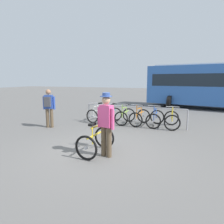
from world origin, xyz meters
name	(u,v)px	position (x,y,z in m)	size (l,w,h in m)	color
ground_plane	(99,151)	(0.00, 0.00, 0.00)	(80.00, 80.00, 0.00)	#605E5B
bike_rack_rail	(134,110)	(0.03, 3.54, 0.70)	(4.61, 0.13, 0.88)	#99999E
racked_bike_white	(98,114)	(-1.83, 3.75, 0.37)	(0.81, 1.20, 0.98)	black
racked_bike_teal	(111,115)	(-1.13, 3.74, 0.37)	(0.77, 1.17, 0.98)	black
racked_bike_lime	(125,116)	(-0.43, 3.73, 0.37)	(0.72, 1.14, 0.97)	black
racked_bike_orange	(140,117)	(0.27, 3.72, 0.37)	(0.79, 1.17, 0.97)	black
racked_bike_blue	(155,118)	(0.97, 3.70, 0.37)	(0.66, 1.08, 0.97)	black
racked_bike_yellow	(172,119)	(1.67, 3.69, 0.37)	(0.79, 1.17, 0.97)	black
featured_bicycle	(98,136)	(0.00, -0.07, 0.49)	(0.72, 1.22, 1.09)	black
person_with_featured_bike	(106,122)	(0.33, -0.26, 0.95)	(0.52, 0.32, 1.72)	brown
pedestrian_with_backpack	(49,106)	(-3.23, 1.82, 0.94)	(0.51, 0.41, 1.64)	brown
bus_distant	(224,84)	(4.39, 10.39, 1.74)	(10.27, 4.44, 3.08)	#3366B7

